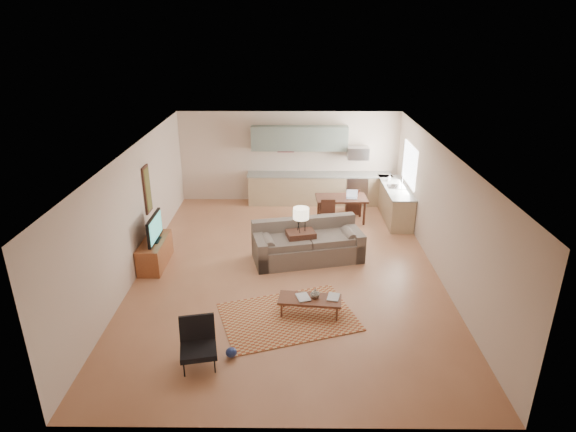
{
  "coord_description": "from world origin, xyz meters",
  "views": [
    {
      "loc": [
        0.08,
        -9.44,
        5.11
      ],
      "look_at": [
        0.0,
        0.3,
        1.15
      ],
      "focal_mm": 30.0,
      "sensor_mm": 36.0,
      "label": 1
    }
  ],
  "objects_px": {
    "armchair": "(198,345)",
    "dining_table": "(341,209)",
    "console_table": "(301,246)",
    "coffee_table": "(310,306)",
    "tv_credenza": "(155,253)",
    "sofa": "(308,242)"
  },
  "relations": [
    {
      "from": "sofa",
      "to": "console_table",
      "type": "xyz_separation_m",
      "value": [
        -0.16,
        -0.07,
        -0.08
      ]
    },
    {
      "from": "coffee_table",
      "to": "armchair",
      "type": "relative_size",
      "value": 1.56
    },
    {
      "from": "console_table",
      "to": "coffee_table",
      "type": "bearing_deg",
      "value": -100.33
    },
    {
      "from": "armchair",
      "to": "console_table",
      "type": "height_order",
      "value": "armchair"
    },
    {
      "from": "tv_credenza",
      "to": "console_table",
      "type": "relative_size",
      "value": 1.77
    },
    {
      "from": "armchair",
      "to": "tv_credenza",
      "type": "bearing_deg",
      "value": 103.53
    },
    {
      "from": "tv_credenza",
      "to": "dining_table",
      "type": "relative_size",
      "value": 0.95
    },
    {
      "from": "tv_credenza",
      "to": "dining_table",
      "type": "height_order",
      "value": "dining_table"
    },
    {
      "from": "coffee_table",
      "to": "armchair",
      "type": "height_order",
      "value": "armchair"
    },
    {
      "from": "coffee_table",
      "to": "tv_credenza",
      "type": "distance_m",
      "value": 3.94
    },
    {
      "from": "dining_table",
      "to": "tv_credenza",
      "type": "bearing_deg",
      "value": -151.78
    },
    {
      "from": "sofa",
      "to": "dining_table",
      "type": "bearing_deg",
      "value": 54.34
    },
    {
      "from": "coffee_table",
      "to": "sofa",
      "type": "bearing_deg",
      "value": 95.77
    },
    {
      "from": "console_table",
      "to": "dining_table",
      "type": "distance_m",
      "value": 2.64
    },
    {
      "from": "sofa",
      "to": "dining_table",
      "type": "relative_size",
      "value": 1.88
    },
    {
      "from": "tv_credenza",
      "to": "console_table",
      "type": "bearing_deg",
      "value": 3.89
    },
    {
      "from": "coffee_table",
      "to": "tv_credenza",
      "type": "relative_size",
      "value": 0.91
    },
    {
      "from": "tv_credenza",
      "to": "console_table",
      "type": "xyz_separation_m",
      "value": [
        3.27,
        0.22,
        0.07
      ]
    },
    {
      "from": "sofa",
      "to": "armchair",
      "type": "relative_size",
      "value": 3.4
    },
    {
      "from": "armchair",
      "to": "dining_table",
      "type": "distance_m",
      "value": 6.64
    },
    {
      "from": "console_table",
      "to": "dining_table",
      "type": "height_order",
      "value": "console_table"
    },
    {
      "from": "armchair",
      "to": "sofa",
      "type": "bearing_deg",
      "value": 52.08
    }
  ]
}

